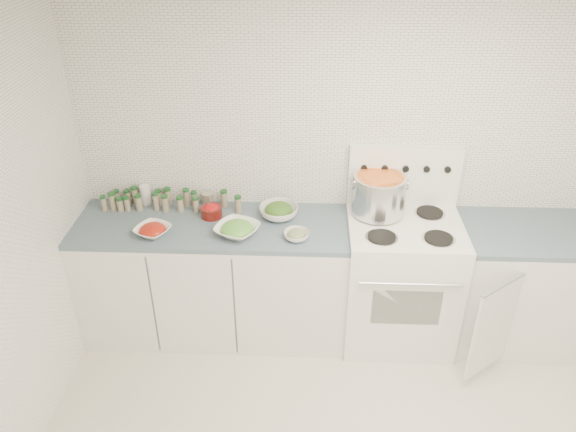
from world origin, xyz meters
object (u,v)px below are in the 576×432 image
object	(u,v)px
stove	(399,277)
bowl_tomato	(153,230)
stock_pot	(379,193)
bowl_snowpea	(237,229)

from	to	relation	value
stove	bowl_tomato	world-z (taller)	stove
stock_pot	bowl_tomato	xyz separation A→B (m)	(-1.48, -0.27, -0.16)
stock_pot	bowl_snowpea	size ratio (longest dim) A/B	1.04
bowl_tomato	bowl_snowpea	distance (m)	0.55
stove	bowl_tomato	bearing A→B (deg)	-175.24
stock_pot	stove	bearing A→B (deg)	-36.97
stove	stock_pot	xyz separation A→B (m)	(-0.18, 0.14, 0.60)
stove	bowl_snowpea	xyz separation A→B (m)	(-1.11, -0.12, 0.44)
bowl_tomato	bowl_snowpea	world-z (taller)	bowl_snowpea
stove	bowl_tomato	distance (m)	1.72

